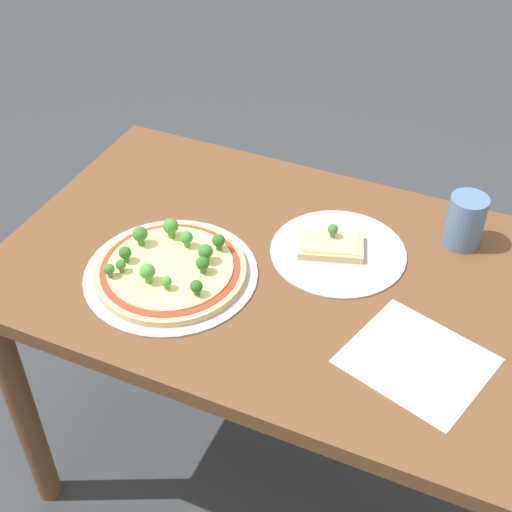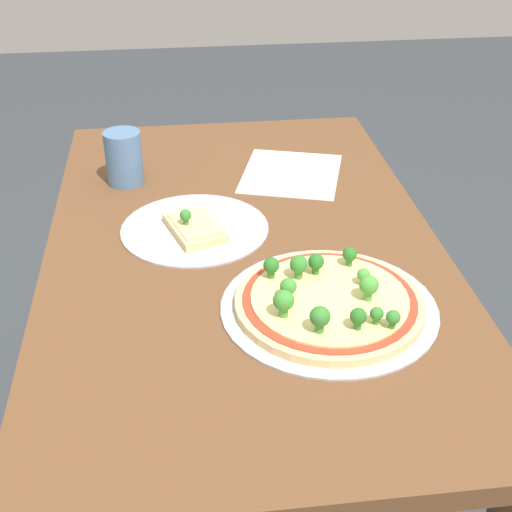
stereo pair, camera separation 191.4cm
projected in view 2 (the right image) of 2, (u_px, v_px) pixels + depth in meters
ground_plane at (246, 501)px, 1.72m from camera, size 8.00×8.00×0.00m
dining_table at (244, 287)px, 1.39m from camera, size 1.22×0.73×0.73m
pizza_tray_whole at (328, 301)px, 1.15m from camera, size 0.35×0.35×0.07m
pizza_tray_slice at (195, 228)px, 1.37m from camera, size 0.29×0.29×0.05m
drinking_cup at (124, 158)px, 1.52m from camera, size 0.08×0.08×0.12m
paper_menu at (291, 173)px, 1.59m from camera, size 0.29×0.27×0.00m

